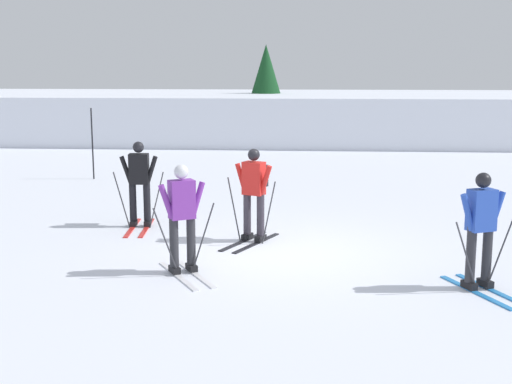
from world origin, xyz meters
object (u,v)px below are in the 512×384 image
conifer_far_left (266,84)px  skier_purple (182,216)px  skier_red (254,190)px  trail_marker_pole (92,144)px  skier_blue (481,228)px  skier_black (139,179)px

conifer_far_left → skier_purple: bearing=-90.5°
skier_red → skier_purple: size_ratio=1.00×
trail_marker_pole → conifer_far_left: conifer_far_left is taller
skier_red → skier_purple: (-0.97, -2.09, -0.04)m
skier_blue → trail_marker_pole: bearing=132.4°
skier_black → skier_blue: same height
skier_blue → trail_marker_pole: trail_marker_pole is taller
skier_blue → skier_red: bearing=143.1°
skier_blue → trail_marker_pole: size_ratio=0.86×
skier_blue → trail_marker_pole: 12.52m
trail_marker_pole → skier_blue: bearing=-47.6°
trail_marker_pole → conifer_far_left: 12.21m
skier_purple → conifer_far_left: (0.19, 20.13, 1.37)m
skier_black → conifer_far_left: (1.58, 17.04, 1.33)m
skier_blue → skier_purple: same height
skier_black → trail_marker_pole: bearing=115.1°
skier_black → trail_marker_pole: (-2.66, 5.66, 0.04)m
skier_blue → skier_black: bearing=148.3°
skier_purple → conifer_far_left: conifer_far_left is taller
skier_blue → skier_purple: bearing=173.7°
skier_red → conifer_far_left: conifer_far_left is taller
skier_blue → conifer_far_left: 21.09m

